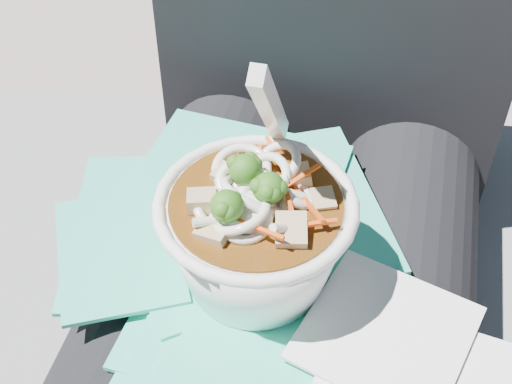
% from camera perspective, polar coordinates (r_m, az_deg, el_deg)
% --- Properties ---
extents(stone_ledge, '(1.05, 0.61, 0.47)m').
position_cam_1_polar(stone_ledge, '(0.94, 3.09, -14.50)').
color(stone_ledge, slate).
rests_on(stone_ledge, ground).
extents(lap, '(0.33, 0.48, 0.14)m').
position_cam_1_polar(lap, '(0.61, 1.38, -11.83)').
color(lap, black).
rests_on(lap, stone_ledge).
extents(person_body, '(0.34, 0.94, 1.01)m').
position_cam_1_polar(person_body, '(0.65, 3.20, -4.03)').
color(person_body, black).
rests_on(person_body, ground).
extents(plastic_bag, '(0.34, 0.35, 0.02)m').
position_cam_1_polar(plastic_bag, '(0.56, -1.54, -5.93)').
color(plastic_bag, '#2EC2A2').
rests_on(plastic_bag, lap).
extents(napkins, '(0.16, 0.18, 0.01)m').
position_cam_1_polar(napkins, '(0.50, 11.58, -13.83)').
color(napkins, white).
rests_on(napkins, plastic_bag).
extents(udon_bowl, '(0.15, 0.15, 0.19)m').
position_cam_1_polar(udon_bowl, '(0.50, -0.03, -2.95)').
color(udon_bowl, white).
rests_on(udon_bowl, plastic_bag).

